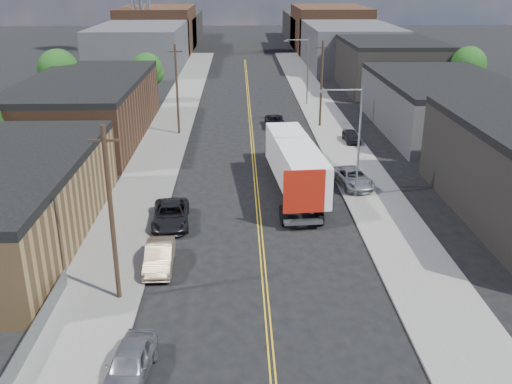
{
  "coord_description": "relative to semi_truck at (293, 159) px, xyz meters",
  "views": [
    {
      "loc": [
        -1.41,
        -17.85,
        17.02
      ],
      "look_at": [
        -0.25,
        19.99,
        2.5
      ],
      "focal_mm": 40.0,
      "sensor_mm": 36.0,
      "label": 1
    }
  ],
  "objects": [
    {
      "name": "skyline_right_b",
      "position": [
        16.94,
        92.66,
        2.44
      ],
      "size": [
        16.0,
        26.0,
        10.0
      ],
      "primitive_type": "cube",
      "color": "#492C1D",
      "rests_on": "ground"
    },
    {
      "name": "car_right_lot_c",
      "position": [
        7.55,
        13.53,
        -1.77
      ],
      "size": [
        1.68,
        3.82,
        1.28
      ],
      "primitive_type": "imported",
      "rotation": [
        0.0,
        0.0,
        0.04
      ],
      "color": "black",
      "rests_on": "sidewalk_right"
    },
    {
      "name": "semi_truck",
      "position": [
        0.0,
        0.0,
        0.0
      ],
      "size": [
        4.09,
        17.37,
        4.5
      ],
      "rotation": [
        0.0,
        0.0,
        0.09
      ],
      "color": "white",
      "rests_on": "ground"
    },
    {
      "name": "warehouse_brown",
      "position": [
        -21.06,
        16.66,
        0.74
      ],
      "size": [
        12.0,
        26.0,
        6.6
      ],
      "color": "#492C1D",
      "rests_on": "ground"
    },
    {
      "name": "sidewalk_right",
      "position": [
        6.44,
        17.66,
        -2.49
      ],
      "size": [
        5.0,
        140.0,
        0.15
      ],
      "primitive_type": "cube",
      "color": "slate",
      "rests_on": "ground"
    },
    {
      "name": "car_right_lot_a",
      "position": [
        5.14,
        -0.01,
        -1.68
      ],
      "size": [
        3.31,
        5.62,
        1.47
      ],
      "primitive_type": "imported",
      "rotation": [
        0.0,
        0.0,
        0.17
      ],
      "color": "#979A9B",
      "rests_on": "sidewalk_right"
    },
    {
      "name": "tree_left_far",
      "position": [
        -17.0,
        34.66,
        2.0
      ],
      "size": [
        4.35,
        4.2,
        6.97
      ],
      "color": "black",
      "rests_on": "ground"
    },
    {
      "name": "industrial_right_c",
      "position": [
        18.94,
        44.66,
        1.24
      ],
      "size": [
        14.0,
        22.0,
        7.6
      ],
      "color": "black",
      "rests_on": "ground"
    },
    {
      "name": "skyline_left_b",
      "position": [
        -23.06,
        92.66,
        2.44
      ],
      "size": [
        16.0,
        26.0,
        10.0
      ],
      "primitive_type": "cube",
      "color": "#492C1D",
      "rests_on": "ground"
    },
    {
      "name": "utility_pole_left_far",
      "position": [
        -11.26,
        17.66,
        2.57
      ],
      "size": [
        1.6,
        0.26,
        10.0
      ],
      "color": "black",
      "rests_on": "ground"
    },
    {
      "name": "chainlink_fence",
      "position": [
        -14.56,
        -23.84,
        -1.91
      ],
      "size": [
        0.05,
        16.0,
        1.22
      ],
      "color": "slate",
      "rests_on": "ground"
    },
    {
      "name": "car_left_b",
      "position": [
        -9.46,
        -13.75,
        -1.79
      ],
      "size": [
        1.79,
        4.73,
        1.54
      ],
      "primitive_type": "imported",
      "rotation": [
        0.0,
        0.0,
        0.03
      ],
      "color": "#846F56",
      "rests_on": "ground"
    },
    {
      "name": "skyline_left_c",
      "position": [
        -23.06,
        112.66,
        0.94
      ],
      "size": [
        16.0,
        40.0,
        7.0
      ],
      "primitive_type": "cube",
      "color": "black",
      "rests_on": "ground"
    },
    {
      "name": "centerline",
      "position": [
        -3.06,
        17.66,
        -2.56
      ],
      "size": [
        0.32,
        120.0,
        0.01
      ],
      "primitive_type": "cube",
      "color": "gold",
      "rests_on": "ground"
    },
    {
      "name": "utility_pole_left_near",
      "position": [
        -11.26,
        -17.34,
        2.57
      ],
      "size": [
        1.6,
        0.26,
        10.0
      ],
      "color": "black",
      "rests_on": "ground"
    },
    {
      "name": "industrial_right_b",
      "position": [
        18.94,
        18.66,
        0.49
      ],
      "size": [
        14.0,
        24.0,
        6.1
      ],
      "color": "#3E3E41",
      "rests_on": "ground"
    },
    {
      "name": "tree_right_far",
      "position": [
        27.0,
        32.66,
        2.61
      ],
      "size": [
        4.85,
        4.76,
        7.91
      ],
      "color": "black",
      "rests_on": "ground"
    },
    {
      "name": "ground",
      "position": [
        -3.06,
        32.66,
        -2.56
      ],
      "size": [
        260.0,
        260.0,
        0.0
      ],
      "primitive_type": "plane",
      "color": "black",
      "rests_on": "ground"
    },
    {
      "name": "tree_left_mid",
      "position": [
        -27.0,
        27.66,
        2.92
      ],
      "size": [
        5.1,
        5.04,
        8.37
      ],
      "color": "black",
      "rests_on": "ground"
    },
    {
      "name": "sidewalk_left",
      "position": [
        -12.56,
        17.66,
        -2.49
      ],
      "size": [
        5.0,
        140.0,
        0.15
      ],
      "primitive_type": "cube",
      "color": "slate",
      "rests_on": "ground"
    },
    {
      "name": "car_ahead_truck",
      "position": [
        -0.17,
        20.7,
        -1.9
      ],
      "size": [
        2.4,
        4.87,
        1.33
      ],
      "primitive_type": "imported",
      "rotation": [
        0.0,
        0.0,
        0.04
      ],
      "color": "black",
      "rests_on": "ground"
    },
    {
      "name": "skyline_right_c",
      "position": [
        16.94,
        112.66,
        0.94
      ],
      "size": [
        16.0,
        40.0,
        7.0
      ],
      "primitive_type": "cube",
      "color": "black",
      "rests_on": "ground"
    },
    {
      "name": "skyline_left_a",
      "position": [
        -23.06,
        67.66,
        1.44
      ],
      "size": [
        16.0,
        30.0,
        8.0
      ],
      "primitive_type": "cube",
      "color": "#3E3E41",
      "rests_on": "ground"
    },
    {
      "name": "car_left_a",
      "position": [
        -9.46,
        -24.07,
        -1.79
      ],
      "size": [
        2.23,
        4.7,
        1.55
      ],
      "primitive_type": "imported",
      "rotation": [
        0.0,
        0.0,
        -0.09
      ],
      "color": "#96979A",
      "rests_on": "ground"
    },
    {
      "name": "streetlight_far",
      "position": [
        4.54,
        32.66,
        2.76
      ],
      "size": [
        3.39,
        0.25,
        9.0
      ],
      "color": "gray",
      "rests_on": "ground"
    },
    {
      "name": "skyline_right_a",
      "position": [
        16.94,
        67.66,
        1.44
      ],
      "size": [
        16.0,
        30.0,
        8.0
      ],
      "primitive_type": "cube",
      "color": "#3E3E41",
      "rests_on": "ground"
    },
    {
      "name": "utility_pole_right",
      "position": [
        5.14,
        20.66,
        2.57
      ],
      "size": [
        1.6,
        0.26,
        10.0
      ],
      "color": "black",
      "rests_on": "ground"
    },
    {
      "name": "car_left_c",
      "position": [
        -9.46,
        -7.25,
        -1.79
      ],
      "size": [
        2.93,
        5.71,
        1.54
      ],
      "primitive_type": "imported",
      "rotation": [
        0.0,
        0.0,
        0.07
      ],
      "color": "black",
      "rests_on": "ground"
    },
    {
      "name": "streetlight_near",
      "position": [
        4.54,
        -2.34,
        2.76
      ],
      "size": [
        3.39,
        0.25,
        9.0
      ],
      "color": "gray",
      "rests_on": "ground"
    }
  ]
}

